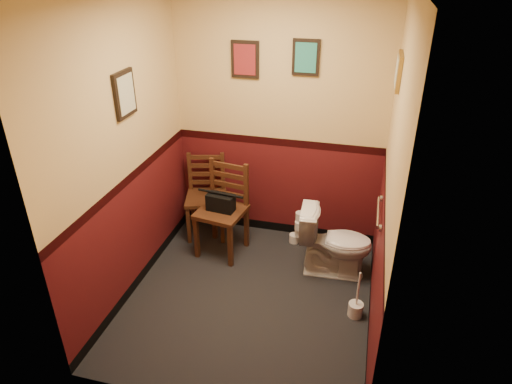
{
  "coord_description": "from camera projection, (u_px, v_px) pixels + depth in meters",
  "views": [
    {
      "loc": [
        0.89,
        -3.21,
        2.9
      ],
      "look_at": [
        0.0,
        0.25,
        1.0
      ],
      "focal_mm": 32.0,
      "sensor_mm": 36.0,
      "label": 1
    }
  ],
  "objects": [
    {
      "name": "framed_print_left",
      "position": [
        125.0,
        94.0,
        3.76
      ],
      "size": [
        0.04,
        0.3,
        0.38
      ],
      "color": "black",
      "rests_on": "wall_left"
    },
    {
      "name": "toilet",
      "position": [
        335.0,
        243.0,
        4.48
      ],
      "size": [
        0.74,
        0.44,
        0.7
      ],
      "primitive_type": "imported",
      "rotation": [
        0.0,
        0.0,
        1.63
      ],
      "color": "white",
      "rests_on": "floor"
    },
    {
      "name": "floor",
      "position": [
        249.0,
        297.0,
        4.3
      ],
      "size": [
        2.2,
        2.4,
        0.0
      ],
      "primitive_type": "cube",
      "color": "black",
      "rests_on": "ground"
    },
    {
      "name": "chair_right",
      "position": [
        223.0,
        210.0,
        4.77
      ],
      "size": [
        0.53,
        0.53,
        0.99
      ],
      "rotation": [
        0.0,
        0.0,
        -0.16
      ],
      "color": "#492716",
      "rests_on": "floor"
    },
    {
      "name": "tp_stack",
      "position": [
        300.0,
        230.0,
        5.03
      ],
      "size": [
        0.22,
        0.14,
        0.39
      ],
      "color": "silver",
      "rests_on": "floor"
    },
    {
      "name": "handbag",
      "position": [
        221.0,
        202.0,
        4.69
      ],
      "size": [
        0.3,
        0.17,
        0.21
      ],
      "rotation": [
        0.0,
        0.0,
        -0.12
      ],
      "color": "black",
      "rests_on": "chair_right"
    },
    {
      "name": "framed_print_right",
      "position": [
        399.0,
        71.0,
        3.62
      ],
      "size": [
        0.04,
        0.34,
        0.28
      ],
      "color": "olive",
      "rests_on": "wall_right"
    },
    {
      "name": "framed_print_back_a",
      "position": [
        245.0,
        59.0,
        4.47
      ],
      "size": [
        0.28,
        0.04,
        0.36
      ],
      "color": "black",
      "rests_on": "wall_back"
    },
    {
      "name": "grab_bar",
      "position": [
        379.0,
        212.0,
        3.84
      ],
      "size": [
        0.05,
        0.56,
        0.06
      ],
      "color": "silver",
      "rests_on": "wall_right"
    },
    {
      "name": "wall_front",
      "position": [
        194.0,
        253.0,
        2.64
      ],
      "size": [
        2.2,
        0.0,
        2.7
      ],
      "primitive_type": "cube",
      "rotation": [
        -1.57,
        0.0,
        0.0
      ],
      "color": "#4E1114",
      "rests_on": "ground"
    },
    {
      "name": "toilet_brush",
      "position": [
        356.0,
        309.0,
        4.06
      ],
      "size": [
        0.13,
        0.13,
        0.48
      ],
      "color": "silver",
      "rests_on": "floor"
    },
    {
      "name": "wall_left",
      "position": [
        125.0,
        154.0,
        3.91
      ],
      "size": [
        0.0,
        2.4,
        2.7
      ],
      "primitive_type": "cube",
      "rotation": [
        1.57,
        0.0,
        1.57
      ],
      "color": "#4E1114",
      "rests_on": "ground"
    },
    {
      "name": "framed_print_back_b",
      "position": [
        306.0,
        57.0,
        4.32
      ],
      "size": [
        0.26,
        0.04,
        0.34
      ],
      "color": "black",
      "rests_on": "wall_back"
    },
    {
      "name": "wall_right",
      "position": [
        389.0,
        183.0,
        3.43
      ],
      "size": [
        0.0,
        2.4,
        2.7
      ],
      "primitive_type": "cube",
      "rotation": [
        1.57,
        0.0,
        -1.57
      ],
      "color": "#4E1114",
      "rests_on": "ground"
    },
    {
      "name": "wall_back",
      "position": [
        279.0,
        120.0,
        4.69
      ],
      "size": [
        2.2,
        0.0,
        2.7
      ],
      "primitive_type": "cube",
      "rotation": [
        1.57,
        0.0,
        0.0
      ],
      "color": "#4E1114",
      "rests_on": "ground"
    },
    {
      "name": "chair_left",
      "position": [
        206.0,
        196.0,
        5.1
      ],
      "size": [
        0.53,
        0.53,
        0.93
      ],
      "rotation": [
        0.0,
        0.0,
        0.26
      ],
      "color": "#492716",
      "rests_on": "floor"
    }
  ]
}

